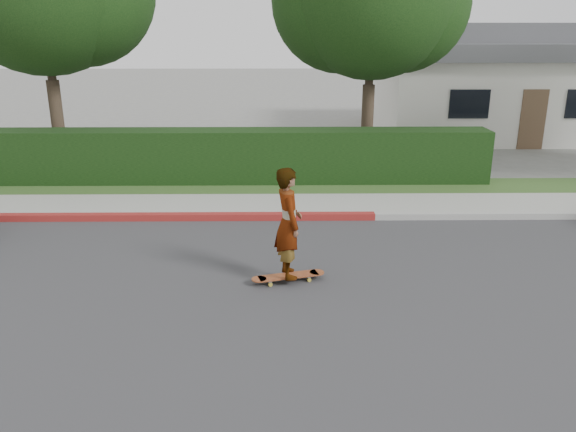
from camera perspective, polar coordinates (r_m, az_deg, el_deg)
name	(u,v)px	position (r m, az deg, el deg)	size (l,w,h in m)	color
ground	(352,304)	(8.76, 6.49, -8.90)	(120.00, 120.00, 0.00)	slate
road	(352,304)	(8.75, 6.49, -8.87)	(60.00, 8.00, 0.01)	#2D2D30
curb_far	(330,216)	(12.50, 4.25, -0.05)	(60.00, 0.20, 0.15)	#9E9E99
curb_red_section	(104,217)	(13.06, -18.17, -0.12)	(12.00, 0.21, 0.15)	maroon
sidewalk_far	(326,205)	(13.36, 3.93, 1.09)	(60.00, 1.60, 0.12)	gray
planting_strip	(322,188)	(14.90, 3.45, 2.86)	(60.00, 1.60, 0.10)	#2D4C1E
hedge	(210,158)	(15.40, -7.92, 5.90)	(15.00, 1.00, 1.50)	black
house	(500,80)	(25.48, 20.69, 12.79)	(10.60, 8.60, 4.30)	beige
skateboard	(288,276)	(9.38, 0.04, -6.14)	(1.27, 0.56, 0.12)	#AE972F
skateboarder	(288,223)	(9.03, 0.04, -0.72)	(0.67, 0.44, 1.83)	white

